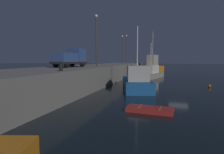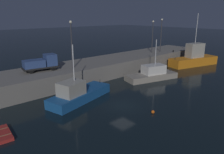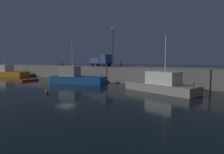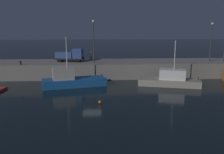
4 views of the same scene
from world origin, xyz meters
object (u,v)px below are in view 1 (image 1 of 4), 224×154
lamp_post_west (96,36)px  dockworker (69,60)px  fishing_trawler_red (136,81)px  dinghy_orange_near (150,110)px  bollard_west (61,67)px  lamp_post_central (126,47)px  utility_truck (71,58)px  fishing_boat_orange (150,73)px  fishing_boat_blue (152,67)px  lamp_post_east (122,47)px  bollard_central (136,62)px  mooring_buoy_near (209,86)px

lamp_post_west → dockworker: (-0.63, 4.19, -3.51)m
fishing_trawler_red → dinghy_orange_near: fishing_trawler_red is taller
bollard_west → dockworker: bearing=25.4°
lamp_post_central → utility_truck: lamp_post_central is taller
lamp_post_west → dockworker: 5.50m
fishing_boat_orange → dinghy_orange_near: 25.60m
fishing_boat_blue → dinghy_orange_near: (-41.19, -2.77, -1.41)m
fishing_boat_blue → fishing_boat_orange: 15.71m
fishing_boat_blue → dockworker: size_ratio=7.70×
fishing_trawler_red → lamp_post_east: size_ratio=1.41×
fishing_boat_blue → utility_truck: size_ratio=2.24×
lamp_post_west → dockworker: lamp_post_west is taller
fishing_boat_blue → utility_truck: bearing=165.7°
dinghy_orange_near → bollard_west: size_ratio=5.18×
fishing_boat_blue → fishing_boat_orange: bearing=-177.9°
lamp_post_central → dockworker: size_ratio=4.70×
bollard_central → bollard_west: bearing=179.2°
lamp_post_east → bollard_west: lamp_post_east is taller
fishing_boat_orange → utility_truck: fishing_boat_orange is taller
lamp_post_east → bollard_central: (4.25, -2.97, -3.98)m
fishing_boat_blue → dockworker: fishing_boat_blue is taller
fishing_boat_blue → bollard_west: size_ratio=19.25×
bollard_central → mooring_buoy_near: bearing=-151.4°
fishing_boat_blue → dockworker: bearing=159.8°
lamp_post_central → dinghy_orange_near: bearing=-165.9°
dinghy_orange_near → lamp_post_east: bearing=15.9°
utility_truck → fishing_trawler_red: bearing=-83.6°
dinghy_orange_near → utility_truck: 14.79m
lamp_post_central → fishing_trawler_red: bearing=-165.8°
mooring_buoy_near → bollard_central: bearing=28.6°
lamp_post_east → dinghy_orange_near: bearing=-164.1°
mooring_buoy_near → lamp_post_central: (23.15, 16.02, 6.92)m
bollard_west → bollard_central: size_ratio=1.35×
lamp_post_central → bollard_central: size_ratio=15.89×
lamp_post_west → bollard_west: size_ratio=11.75×
utility_truck → dockworker: 4.32m
lamp_post_east → dockworker: 22.78m
fishing_trawler_red → lamp_post_west: lamp_post_west is taller
fishing_boat_orange → bollard_west: bearing=167.6°
fishing_boat_blue → bollard_central: bearing=111.9°
dinghy_orange_near → dockworker: size_ratio=2.07×
bollard_west → fishing_trawler_red: bearing=-29.1°
fishing_boat_blue → bollard_west: fishing_boat_blue is taller
fishing_trawler_red → fishing_boat_orange: 15.34m
mooring_buoy_near → dockworker: 20.10m
lamp_post_central → bollard_west: bearing=-177.1°
lamp_post_east → lamp_post_central: (2.41, -0.57, 0.20)m
lamp_post_west → lamp_post_central: size_ratio=1.00×
mooring_buoy_near → utility_truck: 18.68m
dinghy_orange_near → mooring_buoy_near: size_ratio=8.34×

